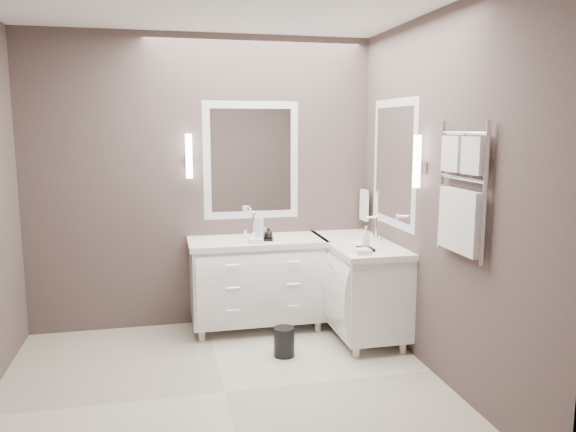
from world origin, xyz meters
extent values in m
cube|color=beige|center=(0.00, 0.00, -0.01)|extent=(3.20, 3.00, 0.01)
cube|color=#4B3F3C|center=(0.00, 1.50, 1.35)|extent=(3.20, 0.01, 2.70)
cube|color=#4B3F3C|center=(0.00, -1.50, 1.35)|extent=(3.20, 0.01, 2.70)
cube|color=#4B3F3C|center=(1.60, 0.00, 1.35)|extent=(0.01, 3.00, 2.70)
cube|color=white|center=(0.45, 1.23, 0.45)|extent=(1.20, 0.55, 0.70)
cube|color=white|center=(0.45, 1.23, 0.82)|extent=(1.24, 0.59, 0.05)
ellipsoid|color=white|center=(0.45, 1.23, 0.81)|extent=(0.36, 0.28, 0.12)
cylinder|color=white|center=(0.45, 1.39, 0.96)|extent=(0.02, 0.02, 0.22)
cube|color=white|center=(1.33, 0.90, 0.45)|extent=(0.55, 1.20, 0.70)
cube|color=white|center=(1.33, 0.90, 0.82)|extent=(0.59, 1.24, 0.05)
ellipsoid|color=white|center=(1.33, 0.90, 0.81)|extent=(0.36, 0.28, 0.12)
cylinder|color=white|center=(1.49, 0.90, 0.96)|extent=(0.02, 0.02, 0.22)
cube|color=white|center=(0.45, 1.49, 1.55)|extent=(0.90, 0.02, 1.10)
cube|color=white|center=(0.45, 1.49, 1.55)|extent=(0.77, 0.02, 0.96)
cube|color=white|center=(1.59, 0.80, 1.55)|extent=(0.02, 0.90, 1.10)
cube|color=white|center=(1.59, 0.80, 1.55)|extent=(0.02, 0.90, 0.96)
cube|color=white|center=(-0.13, 1.43, 1.55)|extent=(0.05, 0.05, 0.10)
cylinder|color=white|center=(-0.13, 1.43, 1.60)|extent=(0.06, 0.06, 0.40)
cube|color=white|center=(1.53, 0.22, 1.55)|extent=(0.05, 0.05, 0.10)
cylinder|color=white|center=(1.53, 0.22, 1.60)|extent=(0.06, 0.06, 0.40)
cylinder|color=white|center=(1.55, 1.36, 1.25)|extent=(0.02, 0.22, 0.02)
cube|color=white|center=(1.54, 1.36, 1.11)|extent=(0.03, 0.17, 0.30)
cylinder|color=white|center=(1.56, -0.68, 1.45)|extent=(0.03, 0.03, 0.90)
cylinder|color=white|center=(1.56, -0.12, 1.45)|extent=(0.03, 0.03, 0.90)
cube|color=white|center=(1.55, -0.53, 1.68)|extent=(0.06, 0.22, 0.24)
cube|color=white|center=(1.55, -0.27, 1.68)|extent=(0.06, 0.22, 0.24)
cube|color=white|center=(1.55, -0.40, 1.24)|extent=(0.06, 0.46, 0.42)
cylinder|color=black|center=(0.55, 0.53, 0.12)|extent=(0.18, 0.18, 0.24)
cube|color=black|center=(0.51, 1.15, 0.86)|extent=(0.17, 0.15, 0.02)
cube|color=black|center=(1.25, 0.55, 0.86)|extent=(0.12, 0.16, 0.02)
cylinder|color=silver|center=(0.45, 1.09, 0.96)|extent=(0.08, 0.08, 0.22)
imported|color=white|center=(0.48, 1.17, 0.94)|extent=(0.08, 0.08, 0.14)
imported|color=black|center=(0.54, 1.12, 0.92)|extent=(0.09, 0.09, 0.10)
imported|color=white|center=(1.25, 0.55, 0.96)|extent=(0.07, 0.07, 0.18)
camera|label=1|loc=(-0.39, -3.74, 1.86)|focal=35.00mm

